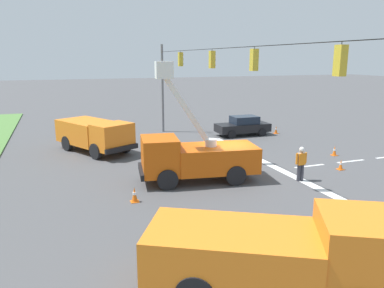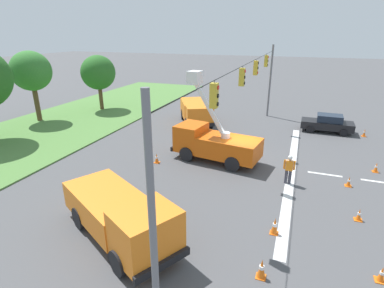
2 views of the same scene
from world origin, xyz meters
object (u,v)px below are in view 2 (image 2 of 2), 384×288
at_px(road_worker, 289,168).
at_px(traffic_cone_lane_edge_b, 376,167).
at_px(traffic_cone_lane_edge_a, 359,215).
at_px(traffic_cone_mid_right, 157,158).
at_px(traffic_cone_near_bucket, 349,182).
at_px(tree_east, 31,71).
at_px(tree_far_east, 98,73).
at_px(traffic_cone_mid_left, 262,269).
at_px(sedan_black, 328,123).
at_px(traffic_cone_centre_line, 364,133).
at_px(utility_truck_support_far, 121,215).
at_px(traffic_cone_far_left, 275,226).
at_px(utility_truck_bucket_lift, 214,141).
at_px(traffic_cone_foreground_left, 382,274).
at_px(utility_truck_support_near, 196,111).

relative_size(road_worker, traffic_cone_lane_edge_b, 2.77).
bearing_deg(traffic_cone_lane_edge_a, traffic_cone_mid_right, 77.21).
height_order(traffic_cone_near_bucket, traffic_cone_lane_edge_a, same).
xyz_separation_m(tree_east, traffic_cone_lane_edge_b, (-1.62, -29.11, -4.55)).
xyz_separation_m(tree_far_east, traffic_cone_mid_left, (-19.04, -20.59, -3.77)).
distance_m(sedan_black, traffic_cone_centre_line, 2.98).
height_order(traffic_cone_near_bucket, traffic_cone_lane_edge_b, traffic_cone_lane_edge_b).
bearing_deg(utility_truck_support_far, traffic_cone_centre_line, -32.36).
relative_size(tree_east, tree_far_east, 1.12).
bearing_deg(traffic_cone_far_left, utility_truck_bucket_lift, 34.93).
relative_size(road_worker, traffic_cone_lane_edge_a, 2.98).
bearing_deg(traffic_cone_mid_right, sedan_black, -44.63).
relative_size(tree_east, traffic_cone_foreground_left, 11.11).
bearing_deg(utility_truck_support_far, traffic_cone_mid_right, 16.13).
xyz_separation_m(utility_truck_bucket_lift, traffic_cone_far_left, (-6.89, -4.81, -0.96)).
bearing_deg(traffic_cone_mid_left, tree_east, 61.20).
bearing_deg(traffic_cone_mid_left, sedan_black, -9.12).
height_order(utility_truck_bucket_lift, traffic_cone_far_left, utility_truck_bucket_lift).
xyz_separation_m(traffic_cone_mid_right, traffic_cone_lane_edge_a, (-2.70, -11.87, -0.04)).
relative_size(traffic_cone_foreground_left, traffic_cone_lane_edge_b, 0.95).
distance_m(utility_truck_bucket_lift, traffic_cone_foreground_left, 12.06).
height_order(utility_truck_support_far, traffic_cone_centre_line, utility_truck_support_far).
distance_m(tree_east, traffic_cone_near_bucket, 27.99).
distance_m(sedan_black, traffic_cone_far_left, 16.63).
distance_m(road_worker, traffic_cone_far_left, 5.10).
height_order(traffic_cone_lane_edge_a, traffic_cone_centre_line, traffic_cone_centre_line).
bearing_deg(sedan_black, traffic_cone_mid_right, 135.37).
bearing_deg(traffic_cone_centre_line, traffic_cone_near_bucket, 167.49).
bearing_deg(traffic_cone_mid_right, traffic_cone_lane_edge_b, -75.65).
bearing_deg(traffic_cone_mid_left, traffic_cone_lane_edge_b, -26.22).
xyz_separation_m(road_worker, traffic_cone_lane_edge_b, (3.51, -5.14, -0.69)).
distance_m(road_worker, traffic_cone_mid_left, 7.84).
bearing_deg(traffic_cone_near_bucket, tree_far_east, 66.92).
bearing_deg(traffic_cone_mid_left, utility_truck_bucket_lift, 25.65).
bearing_deg(traffic_cone_mid_right, traffic_cone_foreground_left, -118.45).
bearing_deg(road_worker, traffic_cone_far_left, 177.20).
relative_size(traffic_cone_mid_left, traffic_cone_near_bucket, 1.31).
distance_m(tree_east, traffic_cone_centre_line, 30.46).
height_order(road_worker, traffic_cone_foreground_left, road_worker).
distance_m(traffic_cone_foreground_left, traffic_cone_mid_right, 13.74).
bearing_deg(utility_truck_support_near, traffic_cone_mid_right, -176.24).
relative_size(traffic_cone_mid_left, traffic_cone_lane_edge_b, 1.22).
distance_m(tree_east, traffic_cone_lane_edge_a, 28.79).
height_order(road_worker, traffic_cone_centre_line, road_worker).
bearing_deg(traffic_cone_near_bucket, traffic_cone_lane_edge_b, -34.53).
distance_m(traffic_cone_foreground_left, traffic_cone_mid_left, 4.21).
relative_size(traffic_cone_foreground_left, traffic_cone_centre_line, 0.95).
bearing_deg(traffic_cone_mid_right, traffic_cone_lane_edge_a, -102.79).
height_order(utility_truck_support_near, traffic_cone_mid_left, utility_truck_support_near).
xyz_separation_m(tree_far_east, traffic_cone_lane_edge_a, (-13.90, -24.40, -3.87)).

